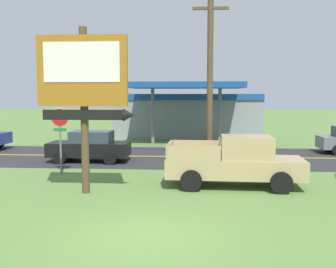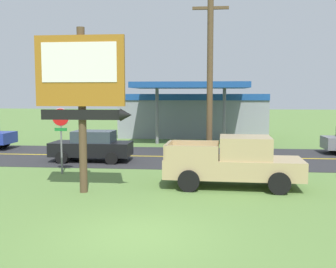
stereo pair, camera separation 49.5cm
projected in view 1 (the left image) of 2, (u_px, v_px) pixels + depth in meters
The scene contains 9 objects.
ground_plane at pixel (145, 236), 10.16m from camera, with size 180.00×180.00×0.00m, color #5B7F3D.
road_asphalt at pixel (174, 157), 23.07m from camera, with size 140.00×8.00×0.02m, color #2B2B2D.
road_centre_line at pixel (174, 156), 23.06m from camera, with size 126.00×0.20×0.01m, color gold.
motel_sign at pixel (84, 84), 14.12m from camera, with size 3.43×0.54×5.90m.
stop_sign at pixel (60, 129), 17.83m from camera, with size 0.80×0.08×2.95m.
utility_pole at pixel (210, 72), 17.40m from camera, with size 1.71×0.26×8.49m.
gas_station at pixel (188, 113), 34.54m from camera, with size 12.00×11.50×4.40m.
pickup_tan_parked_on_lawn at pixel (236, 162), 15.54m from camera, with size 5.27×2.39×1.96m.
car_black_mid_lane at pixel (90, 146), 21.31m from camera, with size 4.20×2.00×1.64m.
Camera 1 is at (1.26, -9.80, 3.54)m, focal length 43.24 mm.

